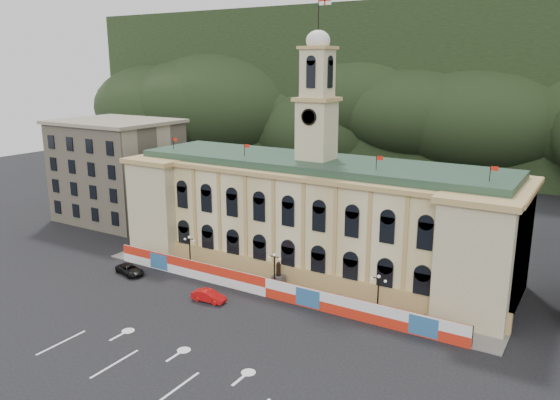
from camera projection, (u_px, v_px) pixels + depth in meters
The scene contains 13 objects.
ground at pixel (187, 348), 56.08m from camera, with size 260.00×260.00×0.00m, color black.
lane_markings at pixel (152, 371), 51.93m from camera, with size 26.00×10.00×0.02m, color white, non-canonical shape.
hill_ridge at pixel (473, 97), 152.45m from camera, with size 230.00×80.00×64.00m.
city_hall at pixel (314, 214), 77.08m from camera, with size 56.20×17.60×37.10m.
side_building_left at pixel (118, 170), 101.19m from camera, with size 21.00×17.00×18.60m.
hoarding_fence at pixel (267, 287), 68.23m from camera, with size 50.00×0.44×2.50m.
pavement at pixel (277, 289), 70.76m from camera, with size 56.00×5.50×0.16m, color slate.
statue at pixel (278, 280), 70.71m from camera, with size 1.40×1.40×3.72m.
lamp_left at pixel (190, 250), 76.50m from camera, with size 1.96×0.44×5.15m.
lamp_center at pixel (274, 269), 69.42m from camera, with size 1.96×0.44×5.15m.
lamp_right at pixel (378, 292), 62.35m from camera, with size 1.96×0.44×5.15m.
red_sedan at pixel (209, 296), 66.96m from camera, with size 4.49×1.91×1.44m, color #BB0D0E.
black_suv at pixel (130, 270), 75.64m from camera, with size 5.25×3.33×1.35m, color black.
Camera 1 is at (34.60, -38.35, 28.29)m, focal length 35.00 mm.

